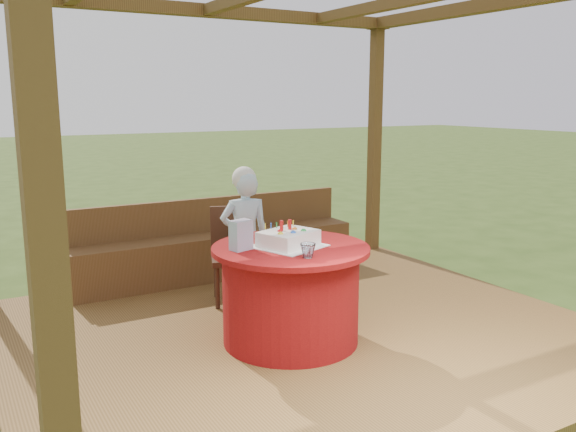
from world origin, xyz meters
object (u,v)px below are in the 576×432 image
object	(u,v)px
table	(291,293)
chair	(234,250)
gift_bag	(241,235)
drinking_glass	(308,251)
elderly_woman	(245,235)
birthday_cake	(288,239)
bench	(217,251)

from	to	relation	value
table	chair	bearing A→B (deg)	87.75
gift_bag	drinking_glass	bearing A→B (deg)	-70.36
table	gift_bag	world-z (taller)	gift_bag
elderly_woman	gift_bag	world-z (taller)	elderly_woman
elderly_woman	birthday_cake	distance (m)	0.98
chair	drinking_glass	xyz separation A→B (m)	(-0.11, -1.45, 0.33)
elderly_woman	birthday_cake	bearing A→B (deg)	-96.46
table	elderly_woman	world-z (taller)	elderly_woman
bench	gift_bag	distance (m)	1.97
gift_bag	bench	bearing A→B (deg)	57.01
chair	birthday_cake	world-z (taller)	birthday_cake
bench	chair	distance (m)	0.81
table	gift_bag	size ratio (longest dim) A/B	5.39
table	elderly_woman	size ratio (longest dim) A/B	0.95
chair	gift_bag	distance (m)	1.17
gift_bag	elderly_woman	bearing A→B (deg)	47.50
elderly_woman	chair	bearing A→B (deg)	108.58
bench	table	xyz separation A→B (m)	(-0.21, -1.88, 0.11)
bench	birthday_cake	size ratio (longest dim) A/B	5.26
birthday_cake	drinking_glass	xyz separation A→B (m)	(-0.05, -0.35, -0.01)
bench	gift_bag	size ratio (longest dim) A/B	13.81
bench	birthday_cake	world-z (taller)	birthday_cake
bench	table	distance (m)	1.89
elderly_woman	birthday_cake	world-z (taller)	elderly_woman
elderly_woman	drinking_glass	distance (m)	1.33
drinking_glass	elderly_woman	bearing A→B (deg)	83.24
birthday_cake	bench	bearing A→B (deg)	83.01
bench	gift_bag	xyz separation A→B (m)	(-0.58, -1.79, 0.59)
bench	birthday_cake	bearing A→B (deg)	-96.99
bench	birthday_cake	xyz separation A→B (m)	(-0.23, -1.87, 0.54)
chair	elderly_woman	size ratio (longest dim) A/B	0.69
table	elderly_woman	xyz separation A→B (m)	(0.09, 0.96, 0.25)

